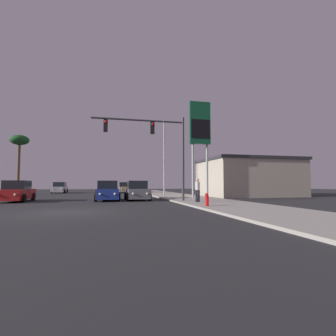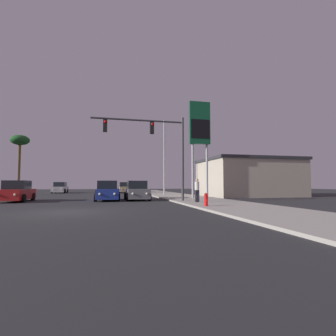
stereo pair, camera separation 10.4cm
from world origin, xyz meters
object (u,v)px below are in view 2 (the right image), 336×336
at_px(car_red, 16,192).
at_px(fire_hydrant, 206,200).
at_px(car_grey, 137,191).
at_px(car_silver, 60,188).
at_px(car_blue, 107,191).
at_px(car_white, 105,188).
at_px(gas_station_sign, 200,128).
at_px(street_lamp, 163,153).
at_px(palm_tree_mid, 20,143).
at_px(traffic_light_mast, 158,141).
at_px(car_tan, 125,188).
at_px(pedestrian_on_sidewalk, 197,189).

xyz_separation_m(car_red, fire_hydrant, (12.67, -8.68, -0.27)).
relative_size(car_grey, car_silver, 1.00).
bearing_deg(car_grey, fire_hydrant, 110.38).
distance_m(car_blue, fire_hydrant, 10.14).
relative_size(car_white, car_grey, 1.00).
distance_m(car_grey, fire_hydrant, 9.02).
bearing_deg(car_blue, car_grey, -178.71).
bearing_deg(gas_station_sign, car_grey, 179.86).
distance_m(car_blue, street_lamp, 10.88).
xyz_separation_m(car_white, gas_station_sign, (8.66, -20.02, 5.86)).
distance_m(street_lamp, gas_station_sign, 7.92).
bearing_deg(car_red, car_blue, 179.52).
distance_m(car_silver, palm_tree_mid, 9.10).
bearing_deg(car_white, car_silver, -3.02).
relative_size(car_red, traffic_light_mast, 0.61).
bearing_deg(fire_hydrant, car_tan, 95.88).
distance_m(car_tan, pedestrian_on_sidewalk, 24.75).
bearing_deg(fire_hydrant, car_red, 145.59).
bearing_deg(traffic_light_mast, car_blue, 137.40).
bearing_deg(car_tan, car_silver, -6.24).
bearing_deg(car_white, car_blue, 90.28).
distance_m(traffic_light_mast, palm_tree_mid, 23.93).
xyz_separation_m(car_tan, pedestrian_on_sidewalk, (3.50, -24.50, 0.27)).
height_order(car_silver, gas_station_sign, gas_station_sign).
relative_size(street_lamp, fire_hydrant, 11.84).
relative_size(street_lamp, gas_station_sign, 1.00).
xyz_separation_m(car_silver, fire_hydrant, (12.68, -28.77, -0.27)).
height_order(car_red, car_silver, same).
xyz_separation_m(street_lamp, fire_hydrant, (-0.88, -16.01, -4.63)).
xyz_separation_m(car_red, car_white, (6.76, 19.80, 0.00)).
xyz_separation_m(car_blue, palm_tree_mid, (-11.36, 15.08, 6.06)).
xyz_separation_m(car_red, traffic_light_mast, (10.75, -3.64, 3.95)).
bearing_deg(gas_station_sign, pedestrian_on_sidewalk, -112.34).
bearing_deg(street_lamp, palm_tree_mid, 157.17).
relative_size(car_silver, car_blue, 1.00).
relative_size(fire_hydrant, palm_tree_mid, 0.10).
bearing_deg(fire_hydrant, traffic_light_mast, 110.83).
height_order(car_red, gas_station_sign, gas_station_sign).
bearing_deg(gas_station_sign, car_blue, -179.87).
height_order(car_grey, car_blue, same).
bearing_deg(gas_station_sign, car_tan, 106.18).
relative_size(car_red, palm_tree_mid, 0.55).
xyz_separation_m(car_white, car_silver, (-6.77, 0.29, 0.00)).
relative_size(car_white, palm_tree_mid, 0.55).
bearing_deg(street_lamp, car_red, -151.59).
distance_m(car_silver, traffic_light_mast, 26.35).
distance_m(car_red, pedestrian_on_sidewalk, 14.34).
xyz_separation_m(car_silver, gas_station_sign, (15.43, -20.31, 5.86)).
distance_m(car_tan, palm_tree_mid, 15.94).
distance_m(car_red, car_tan, 21.50).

